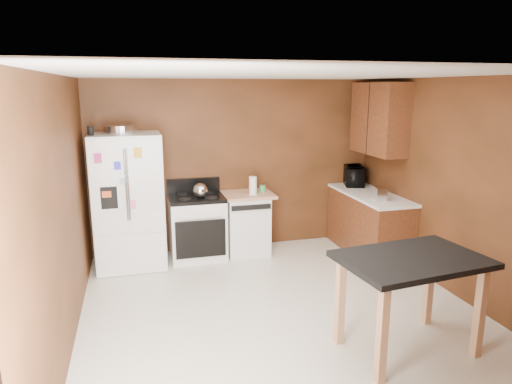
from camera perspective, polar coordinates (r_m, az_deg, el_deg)
name	(u,v)px	position (r m, az deg, el deg)	size (l,w,h in m)	color
floor	(282,314)	(5.10, 3.29, -14.93)	(4.50, 4.50, 0.00)	white
ceiling	(286,75)	(4.51, 3.72, 14.44)	(4.50, 4.50, 0.00)	white
wall_back	(236,166)	(6.77, -2.55, 3.32)	(4.20, 4.20, 0.00)	brown
wall_front	(413,297)	(2.73, 19.00, -12.29)	(4.20, 4.20, 0.00)	brown
wall_left	(62,216)	(4.47, -23.03, -2.78)	(4.50, 4.50, 0.00)	brown
wall_right	(460,190)	(5.66, 24.10, 0.28)	(4.50, 4.50, 0.00)	brown
roasting_pan	(120,129)	(6.22, -16.58, 7.54)	(0.42, 0.42, 0.10)	silver
pen_cup	(91,131)	(6.05, -19.98, 7.21)	(0.08, 0.08, 0.11)	black
kettle	(200,191)	(6.29, -6.98, 0.18)	(0.20, 0.20, 0.20)	silver
paper_towel	(253,186)	(6.48, -0.39, 0.81)	(0.11, 0.11, 0.26)	white
green_canister	(262,189)	(6.66, 0.82, 0.44)	(0.09, 0.09, 0.10)	#40A862
toaster	(380,193)	(6.38, 15.19, -0.15)	(0.15, 0.24, 0.17)	silver
microwave	(353,176)	(7.23, 12.09, 1.95)	(0.50, 0.34, 0.27)	black
refrigerator	(129,201)	(6.31, -15.61, -1.11)	(0.90, 0.80, 1.80)	white
gas_range	(197,226)	(6.53, -7.36, -4.25)	(0.76, 0.68, 1.10)	white
dishwasher	(246,222)	(6.69, -1.25, -3.83)	(0.78, 0.63, 0.89)	white
right_cabinets	(372,192)	(6.78, 14.29, -0.01)	(0.63, 1.58, 2.45)	brown
island	(411,271)	(4.37, 18.80, -9.38)	(1.34, 0.97, 0.91)	black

